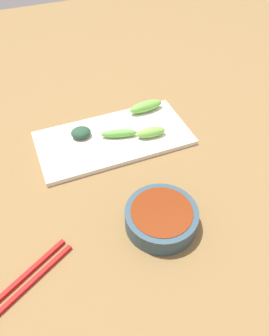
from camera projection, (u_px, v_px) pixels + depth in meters
tabletop at (136, 165)px, 0.78m from camera, size 2.10×2.10×0.02m
sauce_bowl at (161, 217)px, 0.64m from camera, size 0.14×0.14×0.04m
serving_plate at (114, 138)px, 0.83m from camera, size 0.19×0.37×0.01m
broccoli_stalk_0 at (146, 106)px, 0.88m from camera, size 0.04×0.10×0.03m
broccoli_leafy_1 at (81, 133)px, 0.81m from camera, size 0.04×0.05×0.02m
broccoli_stalk_2 at (119, 133)px, 0.81m from camera, size 0.05×0.09×0.02m
broccoli_stalk_3 at (151, 132)px, 0.81m from camera, size 0.03×0.08×0.03m
chopsticks at (16, 290)px, 0.56m from camera, size 0.13×0.21×0.01m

